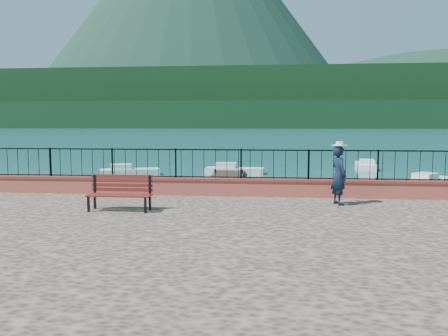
% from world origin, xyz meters
% --- Properties ---
extents(ground, '(2000.00, 2000.00, 0.00)m').
position_xyz_m(ground, '(0.00, 0.00, 0.00)').
color(ground, '#19596B').
rests_on(ground, ground).
extents(parapet, '(28.00, 0.46, 0.58)m').
position_xyz_m(parapet, '(0.00, 3.70, 1.49)').
color(parapet, '#A9403D').
rests_on(parapet, promenade).
extents(railing, '(27.00, 0.05, 0.95)m').
position_xyz_m(railing, '(0.00, 3.70, 2.25)').
color(railing, black).
rests_on(railing, parapet).
extents(dock, '(2.00, 16.00, 0.30)m').
position_xyz_m(dock, '(-2.00, 12.00, 0.15)').
color(dock, '#2D231C').
rests_on(dock, ground).
extents(far_forest, '(900.00, 60.00, 18.00)m').
position_xyz_m(far_forest, '(0.00, 300.00, 9.00)').
color(far_forest, black).
rests_on(far_forest, ground).
extents(foothills, '(900.00, 120.00, 44.00)m').
position_xyz_m(foothills, '(0.00, 360.00, 22.00)').
color(foothills, black).
rests_on(foothills, ground).
extents(volcano, '(560.00, 560.00, 380.00)m').
position_xyz_m(volcano, '(-120.00, 700.00, 190.00)').
color(volcano, '#142D23').
rests_on(volcano, ground).
extents(companion_hill, '(448.00, 384.00, 180.00)m').
position_xyz_m(companion_hill, '(220.00, 560.00, 0.00)').
color(companion_hill, '#142D23').
rests_on(companion_hill, ground).
extents(park_bench, '(1.76, 0.59, 0.97)m').
position_xyz_m(park_bench, '(-3.47, 0.88, 1.49)').
color(park_bench, black).
rests_on(park_bench, promenade).
extents(person, '(0.61, 0.74, 1.75)m').
position_xyz_m(person, '(2.67, 2.41, 2.08)').
color(person, black).
rests_on(person, promenade).
extents(hat, '(0.44, 0.44, 0.12)m').
position_xyz_m(hat, '(2.67, 2.41, 3.01)').
color(hat, white).
rests_on(hat, person).
extents(boat_0, '(3.71, 1.64, 0.80)m').
position_xyz_m(boat_0, '(-3.13, 8.15, 0.40)').
color(boat_0, silver).
rests_on(boat_0, ground).
extents(boat_1, '(4.04, 3.39, 0.80)m').
position_xyz_m(boat_1, '(2.52, 9.43, 0.40)').
color(boat_1, white).
rests_on(boat_1, ground).
extents(boat_2, '(3.54, 3.57, 0.80)m').
position_xyz_m(boat_2, '(9.94, 15.44, 0.40)').
color(boat_2, silver).
rests_on(boat_2, ground).
extents(boat_3, '(4.22, 2.60, 0.80)m').
position_xyz_m(boat_3, '(-8.99, 18.80, 0.40)').
color(boat_3, silver).
rests_on(boat_3, ground).
extents(boat_4, '(4.21, 1.55, 0.80)m').
position_xyz_m(boat_4, '(-1.78, 20.36, 0.40)').
color(boat_4, silver).
rests_on(boat_4, ground).
extents(boat_5, '(1.70, 4.31, 0.80)m').
position_xyz_m(boat_5, '(8.40, 24.95, 0.40)').
color(boat_5, silver).
rests_on(boat_5, ground).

